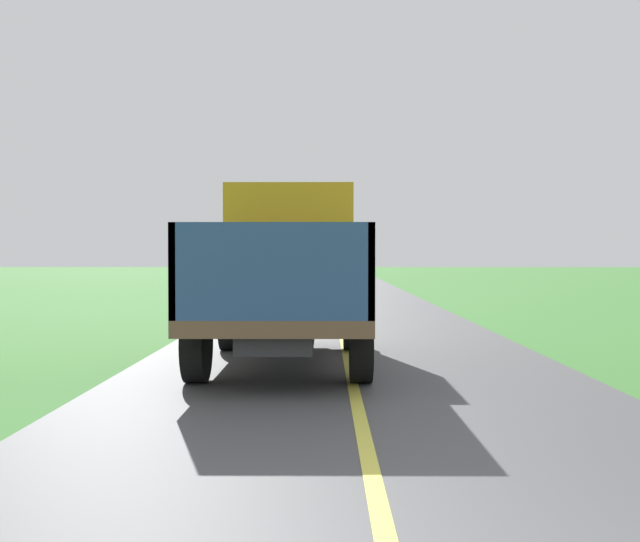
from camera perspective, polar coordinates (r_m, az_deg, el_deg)
banana_truck_near at (r=12.46m, az=-2.24°, el=0.06°), size 2.38×5.82×2.80m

